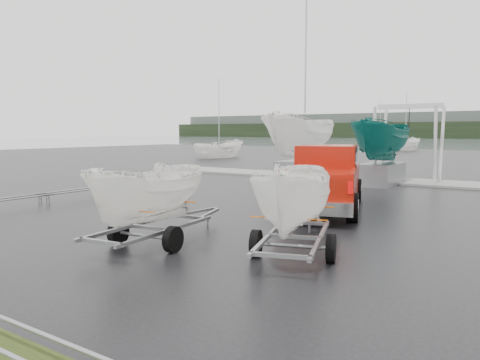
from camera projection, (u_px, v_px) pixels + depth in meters
ground_plane at (279, 221)px, 14.25m from camera, size 120.00×120.00×0.00m
dock at (398, 181)px, 24.97m from camera, size 30.00×3.00×0.12m
pickup_truck at (325, 176)px, 16.55m from camera, size 4.21×6.99×2.20m
trailer_hitched at (295, 144)px, 9.86m from camera, size 2.25×3.79×4.51m
trailer_parked at (148, 145)px, 10.80m from camera, size 1.84×3.71×4.39m
boat_hoist at (409, 132)px, 24.44m from camera, size 3.30×2.18×4.12m
keelboat_0 at (301, 107)px, 25.58m from camera, size 2.52×3.20×10.69m
keelboat_1 at (383, 117)px, 23.34m from camera, size 2.17×3.20×6.87m
mast_rack_0 at (107, 187)px, 20.03m from camera, size 0.56×6.50×0.06m
moored_boat_0 at (219, 157)px, 48.25m from camera, size 2.79×2.86×11.65m
moored_boat_1 at (405, 151)px, 65.07m from camera, size 3.05×3.12×11.70m
moored_boat_4 at (379, 147)px, 80.34m from camera, size 2.86×2.90×11.09m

